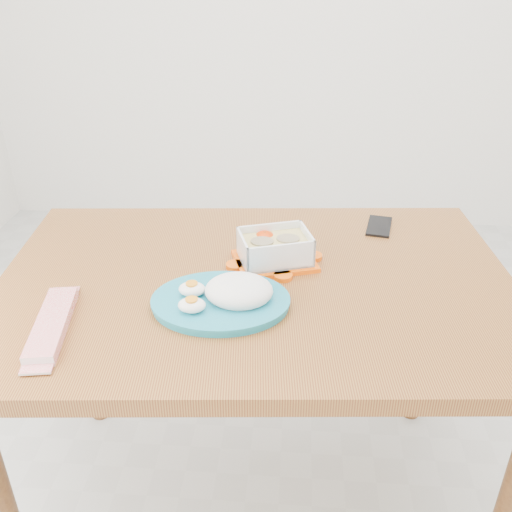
# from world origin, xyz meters

# --- Properties ---
(ground) EXTENTS (3.50, 3.50, 0.00)m
(ground) POSITION_xyz_m (0.00, 0.00, 0.00)
(ground) COLOR #B7B7B2
(ground) RESTS_ON ground
(dining_table) EXTENTS (1.25, 0.88, 0.75)m
(dining_table) POSITION_xyz_m (-0.16, -0.17, 0.65)
(dining_table) COLOR olive
(dining_table) RESTS_ON ground
(food_container) EXTENTS (0.22, 0.19, 0.08)m
(food_container) POSITION_xyz_m (-0.12, -0.10, 0.79)
(food_container) COLOR #FF5B07
(food_container) RESTS_ON dining_table
(orange_fruit) EXTENTS (0.07, 0.07, 0.07)m
(orange_fruit) POSITION_xyz_m (-0.15, -0.07, 0.78)
(orange_fruit) COLOR red
(orange_fruit) RESTS_ON dining_table
(rice_plate) EXTENTS (0.31, 0.31, 0.08)m
(rice_plate) POSITION_xyz_m (-0.22, -0.29, 0.78)
(rice_plate) COLOR teal
(rice_plate) RESTS_ON dining_table
(candy_bar) EXTENTS (0.10, 0.25, 0.02)m
(candy_bar) POSITION_xyz_m (-0.56, -0.40, 0.76)
(candy_bar) COLOR red
(candy_bar) RESTS_ON dining_table
(smartphone) EXTENTS (0.08, 0.13, 0.01)m
(smartphone) POSITION_xyz_m (0.15, 0.12, 0.75)
(smartphone) COLOR black
(smartphone) RESTS_ON dining_table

